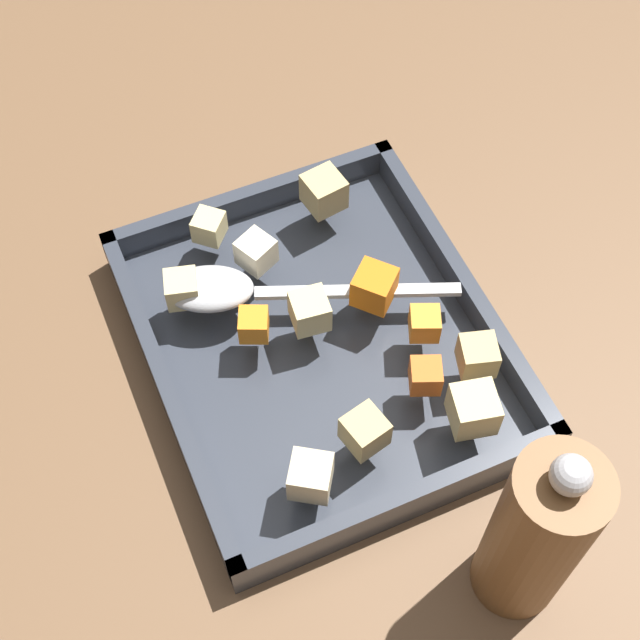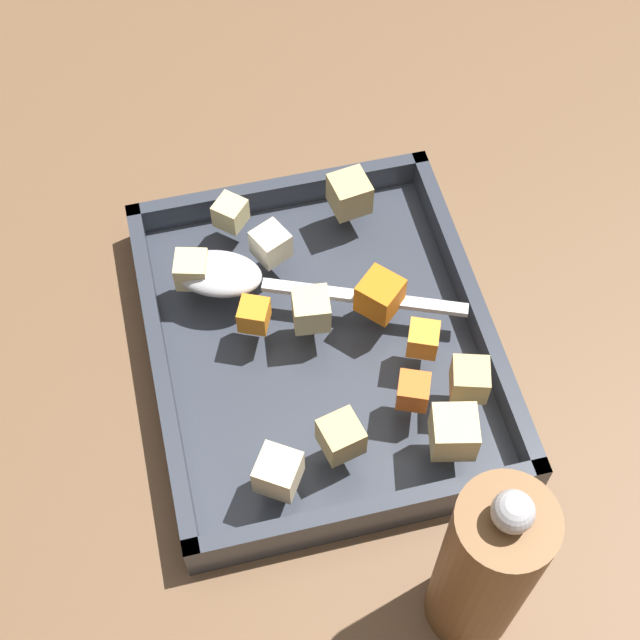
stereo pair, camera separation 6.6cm
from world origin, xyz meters
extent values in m
plane|color=brown|center=(0.00, 0.00, 0.00)|extent=(4.00, 4.00, 0.00)
cube|color=#333842|center=(0.01, 0.02, 0.01)|extent=(0.31, 0.26, 0.01)
cube|color=#333842|center=(0.01, -0.11, 0.03)|extent=(0.31, 0.01, 0.03)
cube|color=#333842|center=(0.01, 0.14, 0.03)|extent=(0.31, 0.01, 0.03)
cube|color=#333842|center=(-0.14, 0.02, 0.03)|extent=(0.01, 0.26, 0.03)
cube|color=#333842|center=(0.16, 0.02, 0.03)|extent=(0.01, 0.26, 0.03)
cube|color=orange|center=(0.08, 0.07, 0.05)|extent=(0.03, 0.03, 0.02)
cube|color=orange|center=(-0.01, -0.03, 0.05)|extent=(0.03, 0.03, 0.02)
cube|color=orange|center=(0.04, 0.09, 0.05)|extent=(0.03, 0.03, 0.02)
cube|color=orange|center=(0.00, 0.06, 0.06)|extent=(0.04, 0.04, 0.03)
cube|color=#E0CC89|center=(-0.11, -0.03, 0.05)|extent=(0.03, 0.03, 0.02)
cube|color=beige|center=(-0.07, -0.01, 0.05)|extent=(0.03, 0.03, 0.03)
cube|color=beige|center=(0.12, -0.04, 0.06)|extent=(0.04, 0.04, 0.03)
cube|color=#E0CC89|center=(0.12, 0.08, 0.06)|extent=(0.04, 0.04, 0.03)
cube|color=tan|center=(0.09, 0.11, 0.05)|extent=(0.03, 0.03, 0.03)
cube|color=#E0CC89|center=(-0.06, -0.07, 0.05)|extent=(0.03, 0.03, 0.03)
cube|color=#E0CC89|center=(0.00, 0.01, 0.05)|extent=(0.03, 0.03, 0.03)
cube|color=tan|center=(-0.10, 0.07, 0.06)|extent=(0.03, 0.03, 0.03)
cube|color=tan|center=(0.11, 0.01, 0.05)|extent=(0.03, 0.03, 0.03)
ellipsoid|color=silver|center=(-0.05, -0.05, 0.05)|extent=(0.07, 0.08, 0.02)
cube|color=silver|center=(-0.01, 0.05, 0.04)|extent=(0.07, 0.15, 0.01)
cylinder|color=brown|center=(0.23, 0.07, 0.09)|extent=(0.06, 0.06, 0.17)
sphere|color=#B7B7BC|center=(0.23, 0.07, 0.18)|extent=(0.02, 0.02, 0.02)
camera|label=1|loc=(0.36, -0.14, 0.66)|focal=52.79mm
camera|label=2|loc=(0.38, -0.07, 0.66)|focal=52.79mm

